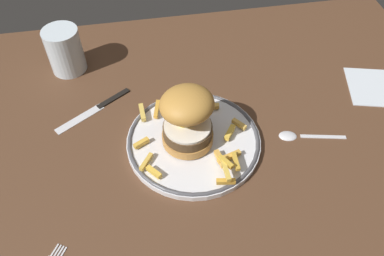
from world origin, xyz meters
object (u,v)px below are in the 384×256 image
object	(u,v)px
spoon	(296,135)
napkin	(370,87)
knife	(100,106)
dinner_plate	(192,141)
water_glass	(66,53)
burger	(187,117)

from	to	relation	value
spoon	napkin	distance (cm)	23.78
knife	napkin	bearing A→B (deg)	-4.30
knife	napkin	world-z (taller)	knife
dinner_plate	spoon	world-z (taller)	dinner_plate
spoon	knife	bearing A→B (deg)	158.41
knife	water_glass	bearing A→B (deg)	115.07
burger	spoon	bearing A→B (deg)	-6.12
napkin	burger	bearing A→B (deg)	-168.95
napkin	knife	bearing A→B (deg)	175.70
dinner_plate	spoon	distance (cm)	20.70
burger	water_glass	xyz separation A→B (cm)	(-23.27, 26.79, -2.87)
burger	napkin	bearing A→B (deg)	11.05
water_glass	knife	world-z (taller)	water_glass
napkin	spoon	bearing A→B (deg)	-153.42
dinner_plate	burger	bearing A→B (deg)	153.90
burger	water_glass	bearing A→B (deg)	130.97
knife	napkin	distance (cm)	59.60
burger	knife	world-z (taller)	burger
knife	spoon	world-z (taller)	spoon
water_glass	burger	bearing A→B (deg)	-49.03
dinner_plate	knife	bearing A→B (deg)	143.03
spoon	burger	bearing A→B (deg)	173.88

